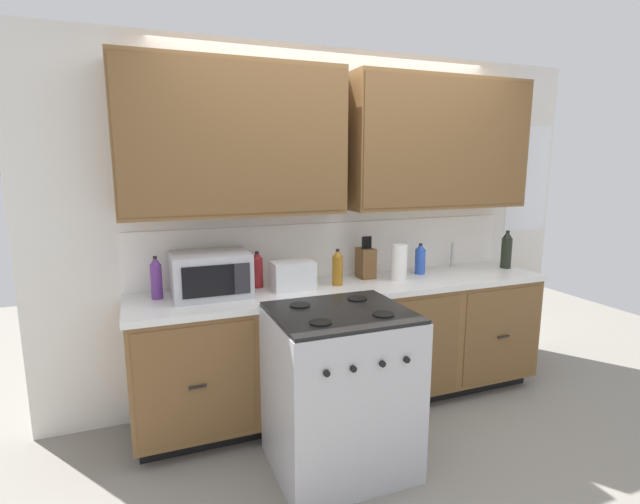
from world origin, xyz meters
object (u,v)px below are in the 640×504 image
bottle_red (257,270)px  bottle_dark (506,250)px  bottle_amber (337,268)px  bottle_blue (420,259)px  stove_range (340,390)px  bottle_violet (156,278)px  microwave (211,274)px  toaster (293,275)px  knife_block (366,262)px  paper_towel_roll (399,262)px

bottle_red → bottle_dark: bearing=-3.8°
bottle_amber → bottle_blue: bearing=6.8°
stove_range → bottle_violet: bearing=141.3°
bottle_dark → bottle_violet: size_ratio=1.13×
stove_range → microwave: 1.07m
bottle_red → bottle_violet: size_ratio=0.92×
stove_range → toaster: bearing=95.8°
stove_range → bottle_amber: bottle_amber is taller
knife_block → toaster: bearing=-169.1°
microwave → paper_towel_roll: microwave is taller
bottle_dark → bottle_violet: (-2.67, 0.09, -0.02)m
bottle_dark → bottle_violet: bearing=178.1°
paper_towel_roll → knife_block: bearing=142.4°
bottle_amber → bottle_dark: bearing=0.4°
stove_range → toaster: (-0.07, 0.64, 0.53)m
stove_range → toaster: size_ratio=3.39×
paper_towel_roll → bottle_violet: bearing=175.6°
paper_towel_roll → bottle_amber: size_ratio=1.02×
bottle_violet → toaster: bearing=-6.3°
bottle_red → bottle_blue: bearing=-2.7°
knife_block → bottle_violet: 1.46m
microwave → bottle_blue: (1.58, 0.04, -0.02)m
paper_towel_roll → stove_range: bearing=-140.0°
paper_towel_roll → bottle_blue: 0.28m
paper_towel_roll → bottle_blue: paper_towel_roll is taller
knife_block → bottle_dark: (1.21, -0.11, 0.03)m
microwave → bottle_dark: (2.34, -0.03, 0.01)m
paper_towel_roll → bottle_blue: (0.25, 0.11, -0.01)m
stove_range → paper_towel_roll: paper_towel_roll is taller
bottle_blue → stove_range: bearing=-143.6°
toaster → bottle_blue: bearing=4.4°
bottle_red → microwave: bearing=-162.9°
paper_towel_roll → bottle_dark: (1.01, 0.04, 0.02)m
paper_towel_roll → bottle_dark: size_ratio=0.85×
bottle_red → bottle_dark: 2.02m
knife_block → bottle_blue: bearing=-4.6°
toaster → bottle_red: (-0.21, 0.14, 0.03)m
stove_range → bottle_amber: bearing=68.0°
toaster → bottle_blue: (1.05, 0.08, 0.02)m
toaster → bottle_red: bottle_red is taller
stove_range → bottle_violet: size_ratio=3.51×
bottle_amber → bottle_violet: size_ratio=0.94×
toaster → bottle_red: 0.25m
toaster → bottle_amber: 0.32m
toaster → bottle_amber: (0.32, -0.01, 0.03)m
knife_block → bottle_dark: size_ratio=1.02×
bottle_blue → bottle_violet: 1.91m
toaster → microwave: bearing=175.9°
bottle_violet → bottle_amber: bearing=-4.9°
bottle_red → knife_block: bearing=-1.6°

